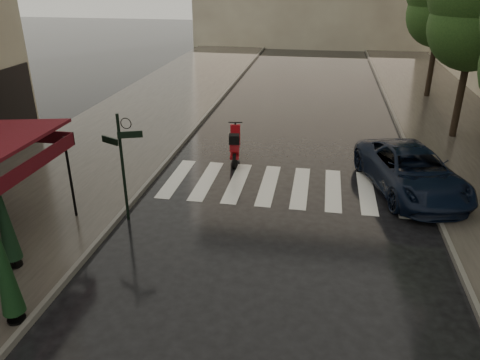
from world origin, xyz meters
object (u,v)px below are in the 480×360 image
(parked_car, at_px, (411,171))
(parasol_back, at_px, (4,219))
(scooter, at_px, (235,146))
(parasol_front, at_px, (3,265))

(parked_car, bearing_deg, parasol_back, -162.97)
(parked_car, distance_m, parasol_back, 11.57)
(scooter, relative_size, parked_car, 0.39)
(scooter, distance_m, parasol_front, 9.77)
(parked_car, xyz_separation_m, parasol_back, (-9.79, -6.14, 0.67))
(scooter, bearing_deg, parked_car, -23.18)
(parasol_front, bearing_deg, scooter, 74.15)
(parked_car, relative_size, parasol_front, 2.04)
(parasol_front, bearing_deg, parasol_back, 124.60)
(parked_car, xyz_separation_m, parasol_front, (-8.61, -7.84, 0.74))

